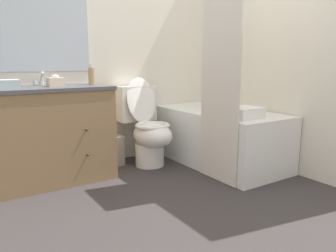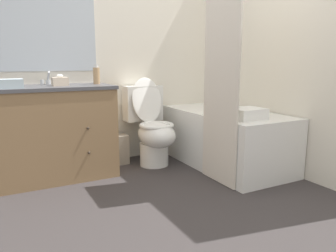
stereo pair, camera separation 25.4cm
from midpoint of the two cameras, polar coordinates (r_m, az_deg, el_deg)
ground_plane at (r=2.32m, az=9.23°, el=-15.61°), size 14.00×14.00×0.00m
wall_back at (r=3.51m, az=-6.83°, el=14.47°), size 8.00×0.06×2.50m
wall_right at (r=3.53m, az=18.74°, el=13.94°), size 0.05×2.60×2.50m
vanity_cabinet at (r=3.08m, az=-16.88°, el=-0.87°), size 1.03×0.60×0.83m
sink_faucet at (r=3.22m, az=-18.02°, el=7.52°), size 0.14×0.12×0.12m
toilet at (r=3.33m, az=-0.67°, el=-0.35°), size 0.40×0.68×0.88m
bathtub at (r=3.41m, az=12.02°, el=-2.05°), size 0.71×1.41×0.55m
shower_curtain at (r=2.79m, az=11.82°, el=8.59°), size 0.01×0.47×1.85m
wastebasket at (r=3.41m, az=-6.72°, el=-4.08°), size 0.20×0.17×0.30m
tissue_box at (r=2.99m, az=-16.00°, el=7.50°), size 0.13×0.12×0.10m
soap_dispenser at (r=3.16m, az=-10.09°, el=8.69°), size 0.06×0.06×0.18m
hand_towel_folded at (r=2.82m, az=-23.95°, el=6.73°), size 0.23×0.16×0.07m
bath_towel_folded at (r=2.95m, az=16.02°, el=2.08°), size 0.28×0.24×0.09m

